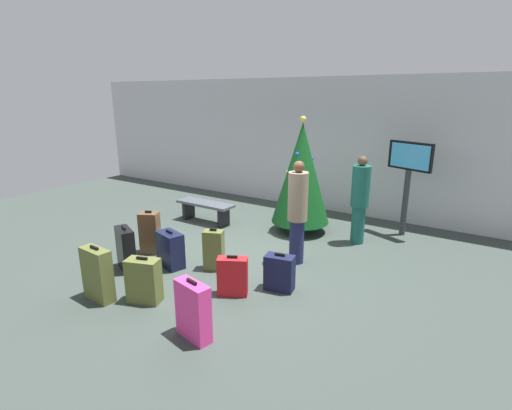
% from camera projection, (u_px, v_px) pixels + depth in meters
% --- Properties ---
extents(ground_plane, '(16.00, 16.00, 0.00)m').
position_uv_depth(ground_plane, '(235.00, 257.00, 7.07)').
color(ground_plane, '#38423D').
extents(back_wall, '(16.00, 0.20, 3.28)m').
position_uv_depth(back_wall, '(324.00, 145.00, 9.70)').
color(back_wall, silver).
rests_on(back_wall, ground_plane).
extents(holiday_tree, '(1.23, 1.23, 2.45)m').
position_uv_depth(holiday_tree, '(301.00, 173.00, 8.06)').
color(holiday_tree, '#4C3319').
rests_on(holiday_tree, ground_plane).
extents(flight_info_kiosk, '(0.92, 0.43, 1.96)m').
position_uv_depth(flight_info_kiosk, '(409.00, 170.00, 7.83)').
color(flight_info_kiosk, '#333338').
rests_on(flight_info_kiosk, ground_plane).
extents(waiting_bench, '(1.41, 0.44, 0.48)m').
position_uv_depth(waiting_bench, '(205.00, 207.00, 8.90)').
color(waiting_bench, '#4C5159').
rests_on(waiting_bench, ground_plane).
extents(traveller_0, '(0.37, 0.37, 1.81)m').
position_uv_depth(traveller_0, '(298.00, 210.00, 6.59)').
color(traveller_0, '#1E234C').
rests_on(traveller_0, ground_plane).
extents(traveller_1, '(0.49, 0.49, 1.75)m').
position_uv_depth(traveller_1, '(360.00, 198.00, 7.51)').
color(traveller_1, '#19594C').
rests_on(traveller_1, ground_plane).
extents(suitcase_0, '(0.52, 0.23, 0.82)m').
position_uv_depth(suitcase_0, '(97.00, 274.00, 5.51)').
color(suitcase_0, '#59602D').
rests_on(suitcase_0, ground_plane).
extents(suitcase_1, '(0.48, 0.32, 0.59)m').
position_uv_depth(suitcase_1, '(279.00, 273.00, 5.82)').
color(suitcase_1, '#141938').
rests_on(suitcase_1, ground_plane).
extents(suitcase_2, '(0.52, 0.29, 0.77)m').
position_uv_depth(suitcase_2, '(193.00, 311.00, 4.63)').
color(suitcase_2, '#E5388C').
rests_on(suitcase_2, ground_plane).
extents(suitcase_3, '(0.54, 0.40, 0.76)m').
position_uv_depth(suitcase_3, '(126.00, 249.00, 6.49)').
color(suitcase_3, black).
rests_on(suitcase_3, ground_plane).
extents(suitcase_4, '(0.48, 0.39, 0.62)m').
position_uv_depth(suitcase_4, '(233.00, 276.00, 5.67)').
color(suitcase_4, '#B2191E').
rests_on(suitcase_4, ground_plane).
extents(suitcase_5, '(0.56, 0.40, 0.65)m').
position_uv_depth(suitcase_5, '(170.00, 250.00, 6.60)').
color(suitcase_5, '#141938').
rests_on(suitcase_5, ground_plane).
extents(suitcase_6, '(0.39, 0.33, 0.73)m').
position_uv_depth(suitcase_6, '(214.00, 250.00, 6.50)').
color(suitcase_6, '#59602D').
rests_on(suitcase_6, ground_plane).
extents(suitcase_7, '(0.42, 0.38, 0.82)m').
position_uv_depth(suitcase_7, '(150.00, 233.00, 7.17)').
color(suitcase_7, brown).
rests_on(suitcase_7, ground_plane).
extents(suitcase_8, '(0.52, 0.39, 0.69)m').
position_uv_depth(suitcase_8, '(144.00, 281.00, 5.47)').
color(suitcase_8, '#59602D').
rests_on(suitcase_8, ground_plane).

